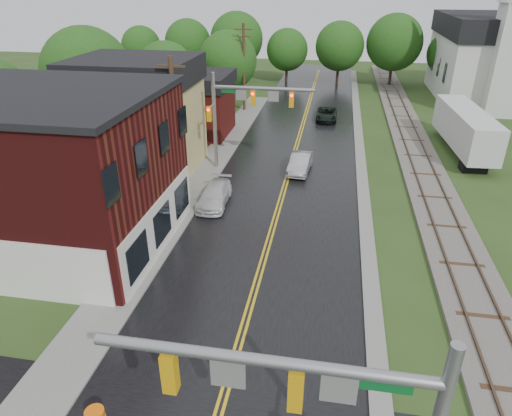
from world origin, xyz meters
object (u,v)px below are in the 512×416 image
(brick_building, at_px, (29,170))
(traffic_signal_near, at_px, (331,413))
(tree_left_e, at_px, (229,62))
(semi_trailer, at_px, (465,128))
(tree_left_c, at_px, (167,74))
(suv_dark, at_px, (327,114))
(tree_left_b, at_px, (89,75))
(sedan_silver, at_px, (300,163))
(utility_pole_c, at_px, (244,66))
(pickup_white, at_px, (214,195))
(utility_pole_b, at_px, (176,126))
(traffic_signal_far, at_px, (243,105))
(church, at_px, (490,49))

(brick_building, xyz_separation_m, traffic_signal_near, (15.96, -13.00, 0.82))
(tree_left_e, bearing_deg, semi_trailer, -28.26)
(semi_trailer, bearing_deg, tree_left_c, 167.49)
(suv_dark, bearing_deg, tree_left_b, -153.53)
(suv_dark, xyz_separation_m, sedan_silver, (-1.45, -14.42, 0.06))
(utility_pole_c, distance_m, pickup_white, 23.63)
(traffic_signal_near, bearing_deg, utility_pole_b, 117.19)
(traffic_signal_far, height_order, tree_left_c, tree_left_c)
(tree_left_e, xyz_separation_m, sedan_silver, (9.65, -18.54, -4.14))
(traffic_signal_far, bearing_deg, tree_left_c, 128.82)
(brick_building, xyz_separation_m, pickup_white, (8.33, 5.87, -3.52))
(tree_left_c, distance_m, suv_dark, 16.67)
(tree_left_c, bearing_deg, traffic_signal_far, -51.18)
(traffic_signal_far, height_order, sedan_silver, traffic_signal_far)
(church, relative_size, pickup_white, 4.63)
(utility_pole_c, bearing_deg, traffic_signal_far, -78.91)
(traffic_signal_far, bearing_deg, tree_left_e, 105.89)
(pickup_white, bearing_deg, tree_left_c, 115.09)
(utility_pole_c, xyz_separation_m, sedan_silver, (7.60, -16.64, -4.05))
(traffic_signal_near, xyz_separation_m, utility_pole_b, (-10.27, 20.00, -0.25))
(traffic_signal_near, relative_size, utility_pole_c, 0.82)
(tree_left_b, relative_size, pickup_white, 2.24)
(sedan_silver, bearing_deg, brick_building, -132.91)
(suv_dark, relative_size, semi_trailer, 0.39)
(traffic_signal_near, distance_m, suv_dark, 40.04)
(traffic_signal_near, distance_m, pickup_white, 20.81)
(tree_left_c, bearing_deg, semi_trailer, -12.51)
(tree_left_e, distance_m, suv_dark, 12.56)
(traffic_signal_near, distance_m, semi_trailer, 33.51)
(utility_pole_c, relative_size, tree_left_e, 1.10)
(brick_building, bearing_deg, pickup_white, 35.19)
(tree_left_b, distance_m, tree_left_e, 16.67)
(church, bearing_deg, utility_pole_c, -160.03)
(utility_pole_b, xyz_separation_m, sedan_silver, (7.60, 5.36, -4.05))
(brick_building, relative_size, tree_left_c, 1.87)
(tree_left_e, bearing_deg, suv_dark, -20.36)
(brick_building, distance_m, tree_left_c, 24.94)
(church, relative_size, utility_pole_c, 2.22)
(tree_left_c, xyz_separation_m, sedan_silver, (14.65, -12.54, -3.84))
(traffic_signal_near, xyz_separation_m, tree_left_c, (-17.32, 37.90, -0.46))
(tree_left_b, bearing_deg, pickup_white, -38.83)
(utility_pole_b, relative_size, suv_dark, 2.04)
(utility_pole_b, bearing_deg, sedan_silver, 35.19)
(tree_left_b, xyz_separation_m, semi_trailer, (31.53, 1.89, -3.57))
(utility_pole_c, height_order, tree_left_e, utility_pole_c)
(church, xyz_separation_m, utility_pole_b, (-26.80, -31.74, -1.11))
(tree_left_e, bearing_deg, church, 15.20)
(church, xyz_separation_m, sedan_silver, (-19.20, -26.38, -5.16))
(tree_left_b, bearing_deg, tree_left_c, 63.44)
(utility_pole_b, bearing_deg, suv_dark, 65.41)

